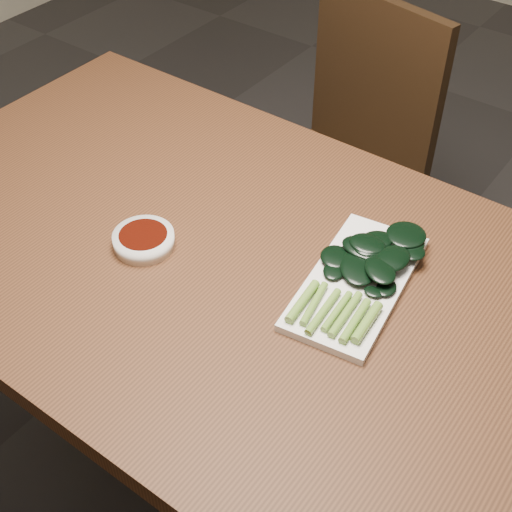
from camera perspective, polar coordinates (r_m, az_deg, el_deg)
The scene contains 6 objects.
ground at distance 1.79m, azimuth -1.10°, elevation -17.92°, with size 6.00×6.00×0.00m, color #292727.
table at distance 1.25m, azimuth -1.50°, elevation -2.52°, with size 1.40×0.80×0.75m.
chair_far at distance 1.88m, azimuth 6.72°, elevation 7.56°, with size 0.47×0.47×0.89m.
sauce_bowl at distance 1.22m, azimuth -8.97°, elevation 1.29°, with size 0.10×0.10×0.03m.
serving_plate at distance 1.15m, azimuth 8.03°, elevation -2.11°, with size 0.18×0.32×0.01m.
gai_lan at distance 1.16m, azimuth 8.93°, elevation -0.65°, with size 0.16×0.31×0.03m.
Camera 1 is at (0.55, -0.68, 1.57)m, focal length 50.00 mm.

